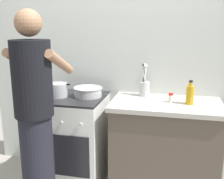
{
  "coord_description": "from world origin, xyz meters",
  "views": [
    {
      "loc": [
        0.6,
        -2.25,
        1.58
      ],
      "look_at": [
        0.05,
        0.12,
        1.0
      ],
      "focal_mm": 43.19,
      "sensor_mm": 36.0,
      "label": 1
    }
  ],
  "objects": [
    {
      "name": "back_wall",
      "position": [
        0.2,
        0.5,
        1.25
      ],
      "size": [
        3.2,
        0.1,
        2.5
      ],
      "color": "silver",
      "rests_on": "ground"
    },
    {
      "name": "countertop",
      "position": [
        0.55,
        0.15,
        0.45
      ],
      "size": [
        1.0,
        0.6,
        0.9
      ],
      "color": "brown",
      "rests_on": "ground"
    },
    {
      "name": "oil_bottle",
      "position": [
        0.75,
        0.14,
        0.99
      ],
      "size": [
        0.07,
        0.07,
        0.21
      ],
      "color": "gold",
      "rests_on": "countertop"
    },
    {
      "name": "person",
      "position": [
        -0.44,
        -0.44,
        0.86
      ],
      "size": [
        0.41,
        0.5,
        1.7
      ],
      "color": "black",
      "rests_on": "ground"
    },
    {
      "name": "mixing_bowl",
      "position": [
        -0.21,
        0.19,
        0.95
      ],
      "size": [
        0.29,
        0.29,
        0.09
      ],
      "color": "#B7B7BC",
      "rests_on": "stove_range"
    },
    {
      "name": "pot",
      "position": [
        -0.49,
        0.11,
        0.97
      ],
      "size": [
        0.25,
        0.19,
        0.13
      ],
      "color": "#B2B2B7",
      "rests_on": "stove_range"
    },
    {
      "name": "spice_bottle",
      "position": [
        0.59,
        0.16,
        0.94
      ],
      "size": [
        0.04,
        0.04,
        0.09
      ],
      "color": "silver",
      "rests_on": "countertop"
    },
    {
      "name": "utensil_crock",
      "position": [
        0.33,
        0.34,
        1.0
      ],
      "size": [
        0.1,
        0.1,
        0.32
      ],
      "color": "silver",
      "rests_on": "countertop"
    },
    {
      "name": "stove_range",
      "position": [
        -0.35,
        0.15,
        0.45
      ],
      "size": [
        0.6,
        0.62,
        0.9
      ],
      "color": "white",
      "rests_on": "ground"
    }
  ]
}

